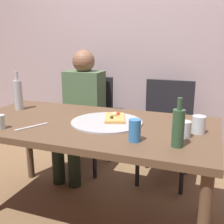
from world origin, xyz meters
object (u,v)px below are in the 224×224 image
Objects in this scene: pizza_slice_last at (115,117)px; beer_bottle at (178,127)px; guest_in_sweater at (81,107)px; soda_can at (135,130)px; dining_table at (88,133)px; chair_left at (88,116)px; table_knife at (32,127)px; wine_bottle at (18,94)px; wine_glass at (0,122)px; tumbler_near at (184,129)px; pizza_tray at (107,122)px; chair_right at (166,124)px; tumbler_far at (199,125)px.

pizza_slice_last is 0.98× the size of beer_bottle.
soda_can is at bearing 130.81° from guest_in_sweater.
dining_table is 1.86× the size of chair_left.
chair_left is (-0.39, 0.83, -0.14)m from dining_table.
soda_can is 0.67m from table_knife.
pizza_slice_last is at bearing 127.01° from chair_left.
wine_bottle is 3.43× the size of wine_glass.
table_knife is at bearing 96.20° from chair_left.
chair_left is (-0.55, 0.73, -0.24)m from pizza_slice_last.
tumbler_near is 0.29m from soda_can.
wine_bottle is 0.49m from wine_glass.
soda_can is at bearing 5.49° from wine_glass.
wine_glass is at bearing -174.51° from soda_can.
beer_bottle is at bearing 4.48° from wine_glass.
soda_can is (0.26, -0.26, 0.06)m from pizza_tray.
dining_table is 13.71× the size of soda_can.
wine_bottle is at bearing 177.69° from pizza_slice_last.
pizza_slice_last is 2.06× the size of soda_can.
beer_bottle is at bearing 101.82° from chair_right.
dining_table is 7.60× the size of table_knife.
chair_right is at bearing 53.62° from wine_glass.
wine_bottle is 3.22× the size of tumbler_near.
guest_in_sweater is at bearing 10.86° from chair_right.
dining_table is at bearing 115.43° from chair_left.
tumbler_near is 0.93m from table_knife.
tumbler_far is at bearing 0.19° from pizza_tray.
tumbler_far is (0.09, 0.26, -0.05)m from beer_bottle.
wine_bottle reaches higher than pizza_slice_last.
chair_left is (-1.01, 1.06, -0.32)m from beer_bottle.
pizza_slice_last is 0.55m from tumbler_far.
pizza_slice_last reaches higher than pizza_tray.
chair_left reaches higher than table_knife.
wine_bottle is 2.89× the size of tumbler_far.
wine_bottle is at bearing 164.36° from beer_bottle.
wine_bottle is (-0.65, 0.13, 0.19)m from dining_table.
dining_table is 0.93m from chair_right.
soda_can is (0.39, -0.23, 0.13)m from dining_table.
pizza_slice_last is 0.54m from table_knife.
beer_bottle is (0.46, -0.32, 0.08)m from pizza_slice_last.
pizza_tray is 0.07m from pizza_slice_last.
dining_table is at bearing 34.77° from wine_glass.
guest_in_sweater reaches higher than chair_right.
tumbler_near is (1.28, -0.20, -0.07)m from wine_bottle.
tumbler_near is 0.13m from tumbler_far.
dining_table is at bearing 159.84° from beer_bottle.
chair_right is at bearing 89.72° from soda_can.
tumbler_far reaches higher than wine_glass.
chair_left reaches higher than tumbler_near.
beer_bottle is 2.48× the size of tumbler_far.
chair_right is at bearing -180.00° from chair_left.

